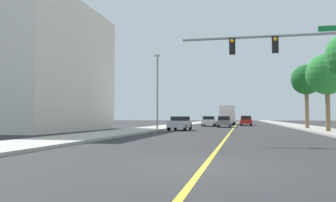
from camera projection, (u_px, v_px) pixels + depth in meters
The scene contains 14 objects.
ground at pixel (235, 126), 50.40m from camera, with size 192.00×192.00×0.00m, color #2D2D30.
sidewalk_left at pixel (176, 125), 52.22m from camera, with size 3.97×168.00×0.15m, color #B2ADA3.
sidewalk_right at pixel (299, 126), 48.59m from camera, with size 3.97×168.00×0.15m, color #9E9B93.
lane_marking_center at pixel (235, 126), 50.40m from camera, with size 0.16×144.00×0.01m, color yellow.
building_left_near at pixel (3, 69), 35.17m from camera, with size 17.65×16.16×12.33m, color silver.
traffic_signal_mast at pixel (308, 56), 17.44m from camera, with size 9.35×0.36×5.89m.
street_lamp at pixel (157, 87), 34.87m from camera, with size 0.56×0.28×7.46m.
palm_mid at pixel (327, 74), 29.34m from camera, with size 3.48×3.48×6.56m.
palm_far at pixel (306, 80), 37.96m from camera, with size 3.27×3.27×6.91m.
car_red at pixel (246, 121), 53.84m from camera, with size 1.78×4.06×1.52m.
car_white at pixel (209, 121), 50.19m from camera, with size 1.80×4.47×1.45m.
car_silver at pixel (180, 123), 34.95m from camera, with size 1.91×4.05×1.39m.
car_gray at pixel (224, 122), 46.00m from camera, with size 1.83×4.55×1.45m.
delivery_truck at pixel (228, 115), 61.86m from camera, with size 2.49×8.71×3.27m.
Camera 1 is at (1.00, -9.43, 1.32)m, focal length 37.25 mm.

